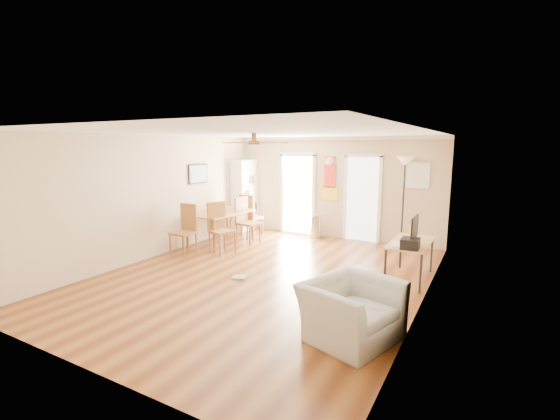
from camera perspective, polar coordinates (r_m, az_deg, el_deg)
The scene contains 30 objects.
floor at distance 7.22m, azimuth -2.34°, elevation -9.73°, with size 7.00×7.00×0.00m, color brown.
ceiling at distance 6.82m, azimuth -2.50°, elevation 11.35°, with size 5.50×7.00×0.00m, color silver, non-canonical shape.
wall_back at distance 10.03m, azimuth 8.08°, elevation 3.27°, with size 5.50×0.04×2.60m, color beige, non-canonical shape.
wall_front at distance 4.38m, azimuth -27.14°, elevation -5.91°, with size 5.50×0.04×2.60m, color beige, non-canonical shape.
wall_left at distance 8.65m, azimuth -18.17°, elevation 1.88°, with size 0.04×7.00×2.60m, color beige, non-canonical shape.
wall_right at distance 5.97m, azimuth 20.74°, elevation -1.56°, with size 0.04×7.00×2.60m, color beige, non-canonical shape.
crown_molding at distance 6.82m, azimuth -2.49°, elevation 11.01°, with size 5.50×7.00×0.08m, color white, non-canonical shape.
kitchen_doorway at distance 10.46m, azimuth 2.64°, elevation 2.24°, with size 0.90×0.10×2.10m, color white, non-canonical shape.
bathroom_doorway at distance 9.81m, azimuth 12.10°, elevation 1.53°, with size 0.80×0.10×2.10m, color white, non-canonical shape.
wall_decal at distance 10.03m, azimuth 7.40°, elevation 4.72°, with size 0.46×0.03×1.10m, color red.
ac_grille at distance 9.43m, azimuth 19.81°, elevation 4.84°, with size 0.50×0.04×0.60m, color white.
framed_poster at distance 9.59m, azimuth -12.05°, elevation 5.26°, with size 0.04×0.66×0.48m, color black.
ceiling_fan at distance 6.56m, azimuth -3.87°, elevation 9.92°, with size 1.24×1.24×0.20m, color #593819, non-canonical shape.
bookshelf at distance 10.92m, azimuth -5.16°, elevation 2.21°, with size 0.40×0.89×1.98m, color white, non-canonical shape.
dining_table at distance 9.50m, azimuth -8.70°, elevation -2.63°, with size 0.95×1.58×0.79m, color #966330, non-canonical shape.
dining_chair_right_a at distance 9.44m, azimuth -4.73°, elevation -1.59°, with size 0.46×0.46×1.13m, color #AD7D38, non-canonical shape.
dining_chair_right_b at distance 8.61m, azimuth -8.59°, elevation -2.74°, with size 0.47×0.47×1.13m, color olive, non-canonical shape.
dining_chair_near at distance 8.69m, azimuth -14.20°, elevation -2.92°, with size 0.45×0.45×1.10m, color #9F6533, non-canonical shape.
dining_chair_far at distance 10.26m, azimuth -4.21°, elevation -0.75°, with size 0.45×0.45×1.10m, color #AB7237, non-canonical shape.
trash_can at distance 10.06m, azimuth 5.33°, elevation -2.44°, with size 0.28×0.28×0.60m, color #B1B1B3.
torchiere_lamp at distance 9.32m, azimuth 17.77°, elevation 0.96°, with size 0.40×0.40×2.13m, color black, non-canonical shape.
computer_desk at distance 7.32m, azimuth 18.67°, elevation -7.12°, with size 0.65×1.31×0.70m, color tan, non-canonical shape.
imac at distance 6.90m, azimuth 19.32°, elevation -2.97°, with size 0.08×0.55×0.51m, color black, non-canonical shape.
keyboard at distance 6.93m, azimuth 16.89°, elevation -4.89°, with size 0.13×0.39×0.01m, color silver.
printer at distance 6.73m, azimuth 18.75°, elevation -4.72°, with size 0.29×0.33×0.17m, color black.
orange_bottle at distance 7.64m, azimuth 18.93°, elevation -2.76°, with size 0.08×0.08×0.25m, color orange.
wastebasket_a at distance 5.94m, azimuth 9.38°, elevation -12.57°, with size 0.28×0.28×0.32m, color white.
wastebasket_b at distance 5.59m, azimuth 10.27°, elevation -14.31°, with size 0.24×0.24×0.28m, color white.
floor_cloth at distance 7.12m, azimuth -6.00°, elevation -9.91°, with size 0.25×0.20×0.04m, color gray.
armchair at distance 5.02m, azimuth 10.52°, elevation -14.41°, with size 1.12×0.98×0.73m, color #ACADA7.
Camera 1 is at (3.56, -5.81, 2.39)m, focal length 24.67 mm.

